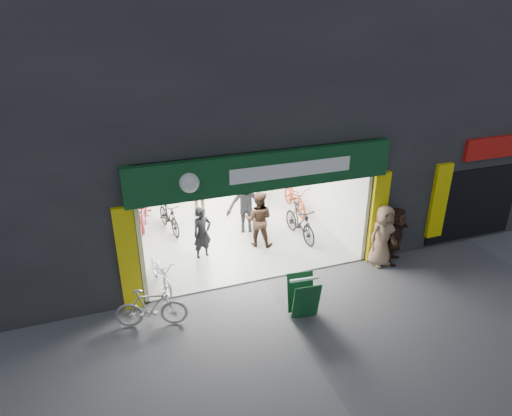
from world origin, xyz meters
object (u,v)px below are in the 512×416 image
parked_bike (151,308)px  pedestrian_near (383,236)px  bike_right_front (300,222)px  sandwich_board (303,296)px  bike_left_front (161,272)px

parked_bike → pedestrian_near: size_ratio=0.92×
bike_right_front → pedestrian_near: bearing=-59.0°
parked_bike → sandwich_board: 3.39m
bike_left_front → parked_bike: 1.52m
parked_bike → bike_left_front: bearing=-2.5°
parked_bike → sandwich_board: (3.30, -0.78, 0.05)m
sandwich_board → bike_left_front: bearing=147.5°
bike_right_front → parked_bike: size_ratio=1.12×
bike_left_front → bike_right_front: 4.49m
bike_right_front → pedestrian_near: 2.57m
pedestrian_near → sandwich_board: 3.24m
parked_bike → pedestrian_near: (6.23, 0.56, 0.39)m
sandwich_board → bike_right_front: bearing=72.3°
pedestrian_near → bike_right_front: bearing=116.9°
pedestrian_near → sandwich_board: bearing=-163.8°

